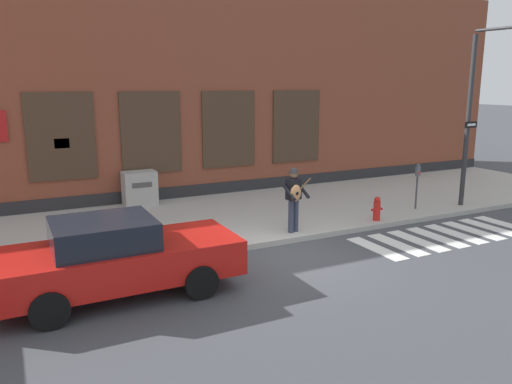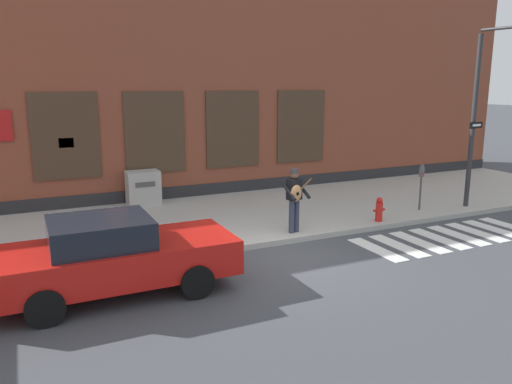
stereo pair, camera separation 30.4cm
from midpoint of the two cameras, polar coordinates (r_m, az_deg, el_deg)
name	(u,v)px [view 1 (the left image)]	position (r m, az deg, el deg)	size (l,w,h in m)	color
ground_plane	(288,257)	(11.85, 2.94, -7.48)	(160.00, 160.00, 0.00)	#424449
sidewalk	(225,217)	(15.04, -4.10, -2.90)	(28.00, 5.74, 0.15)	#ADAAA3
building_backdrop	(172,89)	(19.10, -10.03, 11.47)	(28.00, 4.06, 7.60)	brown
crosswalk	(446,236)	(14.35, 20.34, -4.69)	(5.20, 1.90, 0.01)	silver
red_car	(115,257)	(9.99, -16.61, -7.14)	(4.60, 1.99, 1.53)	red
busker	(294,196)	(13.04, 3.71, -0.50)	(0.75, 0.60, 1.71)	#33384C
traffic_light	(510,85)	(16.40, 26.53, 10.86)	(0.79, 3.39, 5.51)	#2D2D30
parking_meter	(417,179)	(16.25, 17.45, 1.39)	(0.13, 0.11, 1.44)	#47474C
utility_box	(140,188)	(16.56, -13.66, 0.42)	(1.05, 0.68, 1.10)	#ADADA8
fire_hydrant	(377,209)	(14.68, 13.07, -1.88)	(0.38, 0.20, 0.70)	red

